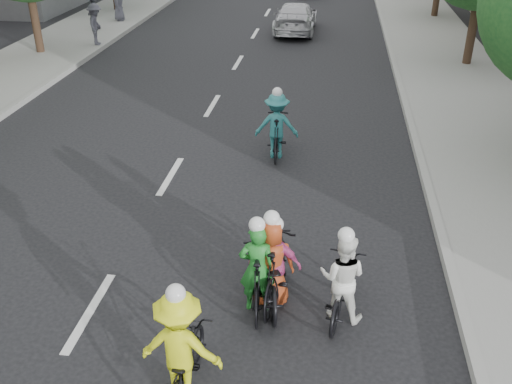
% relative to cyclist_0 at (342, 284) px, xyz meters
% --- Properties ---
extents(ground, '(120.00, 120.00, 0.00)m').
position_rel_cyclist_0_xyz_m(ground, '(-4.08, -0.53, -0.59)').
color(ground, black).
rests_on(ground, ground).
extents(curb_left, '(0.18, 80.00, 0.18)m').
position_rel_cyclist_0_xyz_m(curb_left, '(-10.13, 9.47, -0.50)').
color(curb_left, '#999993').
rests_on(curb_left, ground).
extents(sidewalk_right, '(4.00, 80.00, 0.15)m').
position_rel_cyclist_0_xyz_m(sidewalk_right, '(3.92, 9.47, -0.52)').
color(sidewalk_right, gray).
rests_on(sidewalk_right, ground).
extents(curb_right, '(0.18, 80.00, 0.18)m').
position_rel_cyclist_0_xyz_m(curb_right, '(1.97, 9.47, -0.50)').
color(curb_right, '#999993').
rests_on(curb_right, ground).
extents(cyclist_0, '(0.90, 1.80, 1.68)m').
position_rel_cyclist_0_xyz_m(cyclist_0, '(0.00, 0.00, 0.00)').
color(cyclist_0, black).
rests_on(cyclist_0, ground).
extents(cyclist_1, '(1.15, 1.74, 1.87)m').
position_rel_cyclist_0_xyz_m(cyclist_1, '(-2.12, -1.95, 0.10)').
color(cyclist_1, black).
rests_on(cyclist_1, ground).
extents(cyclist_2, '(1.13, 1.86, 1.85)m').
position_rel_cyclist_0_xyz_m(cyclist_2, '(-1.67, 5.99, 0.12)').
color(cyclist_2, black).
rests_on(cyclist_2, ground).
extents(cyclist_3, '(0.90, 1.91, 1.64)m').
position_rel_cyclist_0_xyz_m(cyclist_3, '(-1.10, 0.24, 0.03)').
color(cyclist_3, black).
rests_on(cyclist_3, ground).
extents(cyclist_4, '(0.99, 2.04, 1.76)m').
position_rel_cyclist_0_xyz_m(cyclist_4, '(-1.16, 0.23, 0.02)').
color(cyclist_4, black).
rests_on(cyclist_4, ground).
extents(cyclist_5, '(0.67, 1.80, 1.74)m').
position_rel_cyclist_0_xyz_m(cyclist_5, '(-1.36, 0.03, 0.02)').
color(cyclist_5, black).
rests_on(cyclist_5, ground).
extents(follow_car_lead, '(1.90, 4.63, 1.34)m').
position_rel_cyclist_0_xyz_m(follow_car_lead, '(-2.24, 20.08, 0.08)').
color(follow_car_lead, silver).
rests_on(follow_car_lead, ground).
extents(spectator_0, '(0.81, 1.19, 1.69)m').
position_rel_cyclist_0_xyz_m(spectator_0, '(-10.38, 15.91, 0.40)').
color(spectator_0, '#51505D').
rests_on(spectator_0, sidewalk_left).
extents(spectator_1, '(0.48, 0.92, 1.50)m').
position_rel_cyclist_0_xyz_m(spectator_1, '(-11.57, 18.62, 0.31)').
color(spectator_1, '#514E5B').
rests_on(spectator_1, sidewalk_left).
extents(spectator_2, '(0.64, 0.86, 1.60)m').
position_rel_cyclist_0_xyz_m(spectator_2, '(-11.13, 20.72, 0.36)').
color(spectator_2, '#51505E').
rests_on(spectator_2, sidewalk_left).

